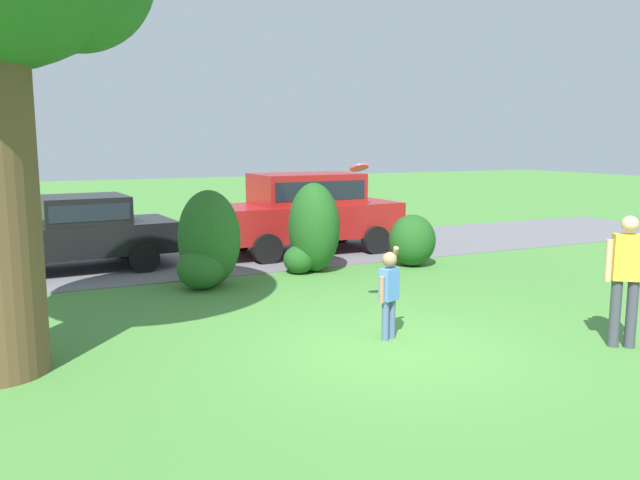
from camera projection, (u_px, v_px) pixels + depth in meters
name	position (u px, v px, depth m)	size (l,w,h in m)	color
ground_plane	(391.00, 348.00, 8.36)	(80.00, 80.00, 0.00)	#478438
driveway_strip	(224.00, 257.00, 14.92)	(28.00, 4.40, 0.02)	slate
shrub_near_tree	(208.00, 244.00, 11.80)	(1.25, 1.25, 1.79)	#286023
shrub_centre_left	(313.00, 230.00, 13.13)	(1.21, 1.20, 1.84)	#1E511C
shrub_centre	(412.00, 242.00, 13.82)	(1.02, 0.99, 1.12)	#1E511C
parked_sedan	(74.00, 230.00, 13.23)	(4.51, 2.31, 1.56)	black
parked_suv	(306.00, 209.00, 15.34)	(4.73, 2.16, 1.92)	maroon
child_thrower	(389.00, 288.00, 8.62)	(0.39, 0.36, 1.29)	#4C608C
frisbee	(359.00, 167.00, 9.23)	(0.28, 0.27, 0.14)	red
adult_onlooker	(626.00, 274.00, 8.25)	(0.44, 0.39, 1.74)	#3F3F4C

